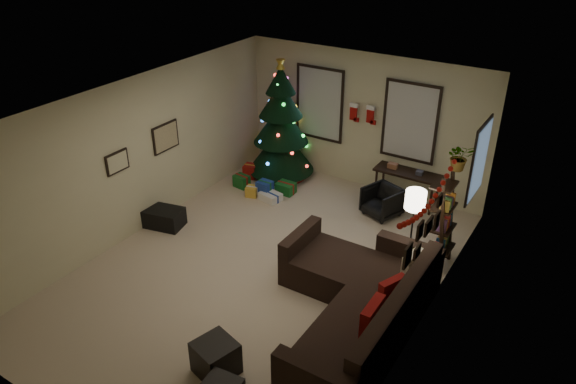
{
  "coord_description": "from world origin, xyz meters",
  "views": [
    {
      "loc": [
        4.07,
        -5.72,
        5.17
      ],
      "look_at": [
        0.1,
        0.6,
        1.15
      ],
      "focal_mm": 34.11,
      "sensor_mm": 36.0,
      "label": 1
    }
  ],
  "objects_px": {
    "desk_chair": "(382,201)",
    "bookshelf": "(445,222)",
    "christmas_tree": "(281,128)",
    "desk": "(408,176)",
    "sofa": "(359,306)"
  },
  "relations": [
    {
      "from": "sofa",
      "to": "christmas_tree",
      "type": "bearing_deg",
      "value": 135.59
    },
    {
      "from": "christmas_tree",
      "to": "bookshelf",
      "type": "relative_size",
      "value": 1.56
    },
    {
      "from": "christmas_tree",
      "to": "desk",
      "type": "relative_size",
      "value": 2.05
    },
    {
      "from": "desk",
      "to": "christmas_tree",
      "type": "bearing_deg",
      "value": -175.25
    },
    {
      "from": "desk",
      "to": "desk_chair",
      "type": "bearing_deg",
      "value": -107.55
    },
    {
      "from": "desk_chair",
      "to": "bookshelf",
      "type": "bearing_deg",
      "value": -13.56
    },
    {
      "from": "desk",
      "to": "bookshelf",
      "type": "bearing_deg",
      "value": -52.9
    },
    {
      "from": "christmas_tree",
      "to": "sofa",
      "type": "bearing_deg",
      "value": -44.41
    },
    {
      "from": "desk_chair",
      "to": "christmas_tree",
      "type": "bearing_deg",
      "value": -169.71
    },
    {
      "from": "desk",
      "to": "desk_chair",
      "type": "height_order",
      "value": "desk"
    },
    {
      "from": "christmas_tree",
      "to": "desk_chair",
      "type": "relative_size",
      "value": 4.52
    },
    {
      "from": "christmas_tree",
      "to": "sofa",
      "type": "relative_size",
      "value": 0.83
    },
    {
      "from": "christmas_tree",
      "to": "bookshelf",
      "type": "height_order",
      "value": "christmas_tree"
    },
    {
      "from": "christmas_tree",
      "to": "desk_chair",
      "type": "xyz_separation_m",
      "value": [
        2.47,
        -0.43,
        -0.77
      ]
    },
    {
      "from": "christmas_tree",
      "to": "desk_chair",
      "type": "distance_m",
      "value": 2.62
    }
  ]
}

